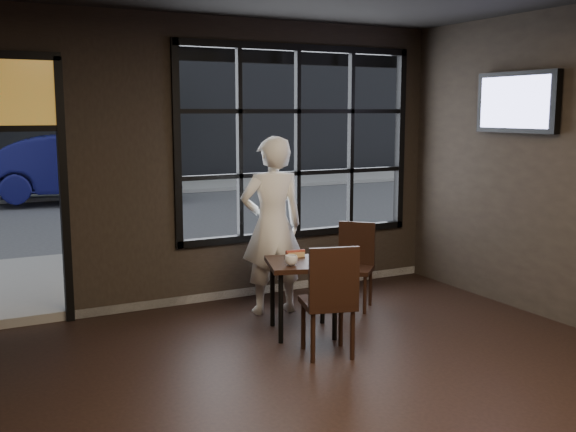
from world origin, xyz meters
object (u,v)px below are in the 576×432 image
chair_near (328,299)px  man (272,226)px  cafe_table (303,297)px  navy_car (81,167)px

chair_near → man: bearing=-80.1°
cafe_table → navy_car: 10.82m
chair_near → cafe_table: bearing=-82.9°
cafe_table → man: (0.04, 0.77, 0.59)m
cafe_table → chair_near: (-0.09, -0.63, 0.15)m
man → navy_car: (-0.16, 10.04, -0.10)m
cafe_table → navy_car: size_ratio=0.16×
man → chair_near: bearing=91.5°
navy_car → man: bearing=-167.3°
man → navy_car: bearing=-82.3°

